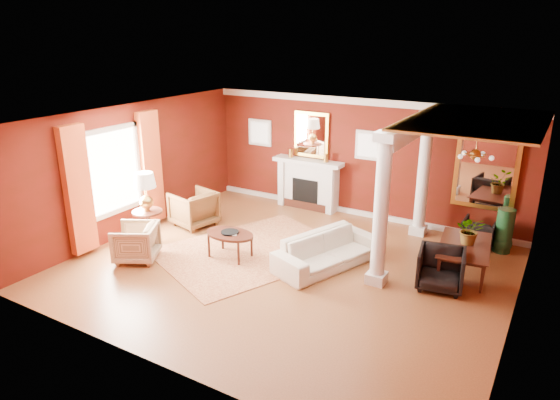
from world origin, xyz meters
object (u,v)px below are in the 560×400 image
Objects in this scene: armchair_stripe at (136,241)px; coffee_table at (230,235)px; sofa at (328,245)px; dining_table at (466,251)px; side_table at (146,196)px; armchair_leopard at (194,207)px.

armchair_stripe is 1.88m from coffee_table.
sofa is at bearing 19.00° from coffee_table.
sofa reaches higher than armchair_stripe.
dining_table is (5.79, 2.78, 0.04)m from armchair_stripe.
coffee_table is 0.66× the size of side_table.
dining_table is at bearing -44.97° from sofa.
side_table reaches higher than sofa.
side_table is 6.55m from dining_table.
dining_table is at bearing 18.09° from side_table.
armchair_leopard is 2.04m from coffee_table.
sofa is 3.99m from side_table.
armchair_leopard is 1.45m from side_table.
armchair_leopard is 6.07m from dining_table.
armchair_stripe is (-3.42, -1.71, -0.02)m from sofa.
armchair_stripe is 1.09m from side_table.
armchair_stripe is at bearing 108.69° from dining_table.
armchair_leopard is (-3.65, 0.36, 0.03)m from sofa.
coffee_table is 2.06m from side_table.
dining_table is at bearing 22.07° from coffee_table.
armchair_leopard is at bearing 157.09° from armchair_stripe.
armchair_leopard is at bearing 82.48° from side_table.
sofa is at bearing 107.44° from dining_table.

